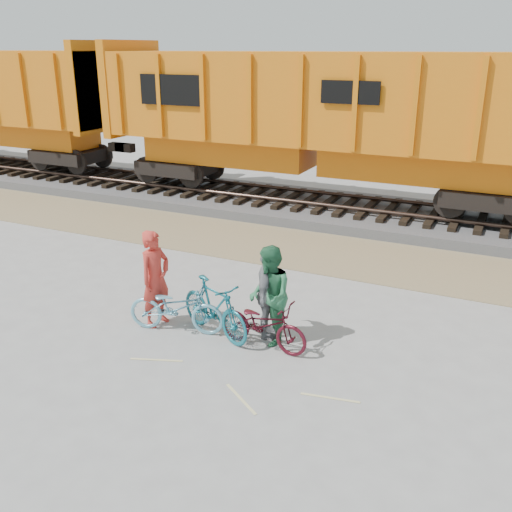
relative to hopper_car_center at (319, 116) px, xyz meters
The scene contains 11 objects.
ground 9.64m from the hopper_car_center, 79.22° to the right, with size 120.00×120.00×0.00m, color #9E9E99.
gravel_strip 4.91m from the hopper_car_center, 63.91° to the right, with size 120.00×3.00×0.02m, color #98825E.
ballast_bed 3.33m from the hopper_car_center, ahead, with size 120.00×4.00×0.30m, color slate.
track 3.06m from the hopper_car_center, ahead, with size 120.00×2.60×0.24m.
hopper_car_center is the anchor object (origin of this frame).
bicycle_blue 9.11m from the hopper_car_center, 87.03° to the right, with size 0.63×1.81×0.95m, color #6CB1C8.
bicycle_teal 9.00m from the hopper_car_center, 82.31° to the right, with size 0.50×1.79×1.07m, color #156371.
bicycle_maroon 9.24m from the hopper_car_center, 76.03° to the right, with size 0.59×1.69×0.89m, color #490F1A.
person_solo 8.89m from the hopper_car_center, 90.31° to the right, with size 0.67×0.44×1.85m, color red.
person_man 8.90m from the hopper_car_center, 75.55° to the right, with size 0.87×0.68×1.78m, color #296B43.
person_woman 8.74m from the hopper_car_center, 76.03° to the right, with size 0.98×0.41×1.67m, color gray.
Camera 1 is at (4.13, -7.67, 4.95)m, focal length 40.00 mm.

